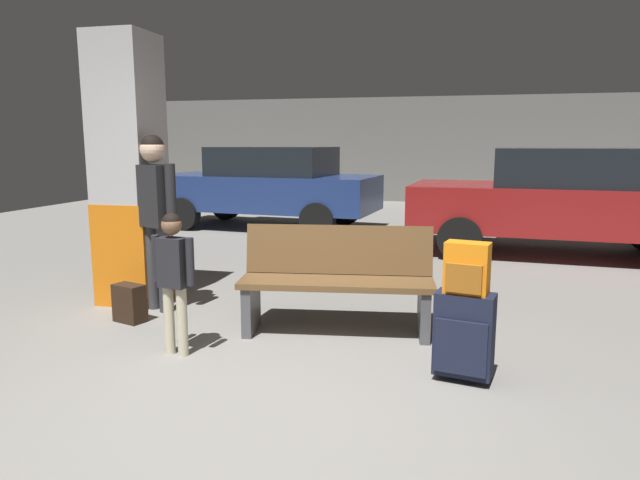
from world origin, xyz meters
The scene contains 11 objects.
ground_plane centered at (0.00, 4.00, -0.05)m, with size 18.00×18.00×0.10m, color gray.
garage_back_wall centered at (0.00, 12.86, 1.40)m, with size 18.00×0.12×2.80m, color slate.
structural_pillar centered at (-1.96, 2.16, 1.29)m, with size 0.57×0.57×2.61m.
bench centered at (0.22, 1.69, 0.44)m, with size 1.66×0.74×0.89m.
suitcase centered at (1.25, 0.90, 0.32)m, with size 0.41×0.29×0.60m.
backpack_bright centered at (1.25, 0.90, 0.77)m, with size 0.31×0.24×0.34m.
child centered at (-0.85, 0.89, 0.66)m, with size 0.36×0.23×1.08m.
adult centered at (-1.56, 1.92, 1.02)m, with size 0.53×0.31×1.65m.
backpack_dark_floor centered at (-1.63, 1.52, 0.17)m, with size 0.32×0.26×0.34m.
parked_car_near centered at (2.62, 5.71, 0.81)m, with size 4.21×2.03×1.51m.
parked_car_far centered at (-2.28, 7.29, 0.81)m, with size 4.25×2.10×1.51m.
Camera 1 is at (1.17, -2.85, 1.58)m, focal length 31.98 mm.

